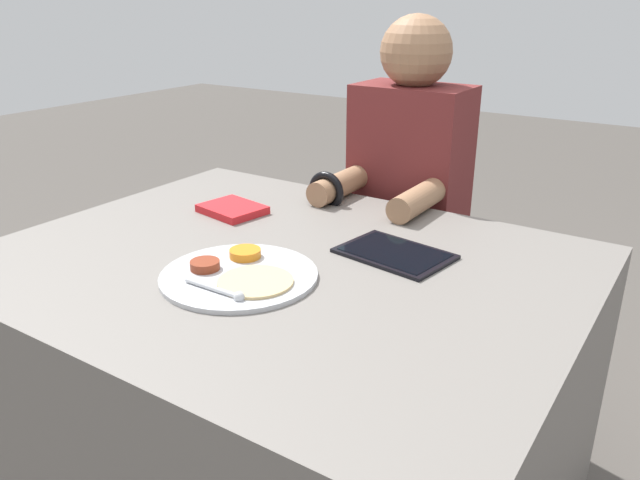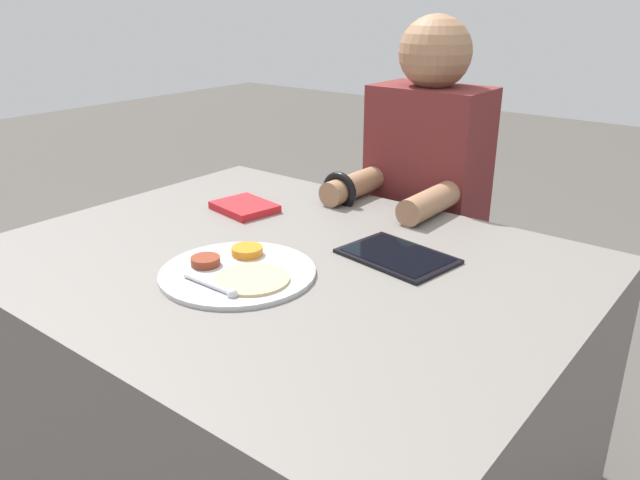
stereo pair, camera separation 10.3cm
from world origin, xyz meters
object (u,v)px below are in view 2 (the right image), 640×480
Objects in this scene: thali_tray at (238,272)px; red_notebook at (245,207)px; person_diner at (422,232)px; tablet_device at (397,256)px.

red_notebook is (-0.28, 0.30, 0.00)m from thali_tray.
person_diner is (0.28, 0.47, -0.14)m from red_notebook.
thali_tray is 1.81× the size of red_notebook.
tablet_device is 0.55m from person_diner.
person_diner is at bearing 58.82° from red_notebook.
thali_tray is 0.78m from person_diner.
thali_tray is at bearing -126.95° from tablet_device.
red_notebook is 0.57m from person_diner.
red_notebook is 0.15× the size of person_diner.
person_diner is at bearing 89.71° from thali_tray.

